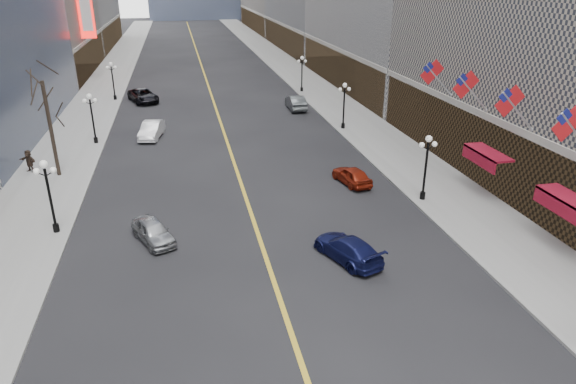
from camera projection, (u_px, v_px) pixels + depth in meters
name	position (u px, v px, depth m)	size (l,w,h in m)	color
sidewalk_east	(310.00, 85.00, 71.66)	(6.00, 230.00, 0.15)	gray
sidewalk_west	(101.00, 94.00, 66.36)	(6.00, 230.00, 0.15)	gray
lane_line	(205.00, 77.00, 78.04)	(0.25, 200.00, 0.02)	gold
streetlamp_east_1	(426.00, 161.00, 34.12)	(1.26, 0.44, 4.52)	black
streetlamp_east_2	(344.00, 101.00, 50.33)	(1.26, 0.44, 4.52)	black
streetlamp_east_3	(302.00, 70.00, 66.54)	(1.26, 0.44, 4.52)	black
streetlamp_west_1	(48.00, 189.00, 29.65)	(1.26, 0.44, 4.52)	black
streetlamp_west_2	(92.00, 113.00, 45.86)	(1.26, 0.44, 4.52)	black
streetlamp_west_3	(112.00, 77.00, 62.07)	(1.26, 0.44, 4.52)	black
flag_2	(571.00, 126.00, 25.87)	(2.87, 0.12, 2.87)	#B2B2B7
flag_3	(512.00, 104.00, 30.37)	(2.87, 0.12, 2.87)	#B2B2B7
flag_4	(468.00, 87.00, 34.87)	(2.87, 0.12, 2.87)	#B2B2B7
flag_5	(434.00, 74.00, 39.37)	(2.87, 0.12, 2.87)	#B2B2B7
awning_b	(567.00, 201.00, 27.66)	(1.40, 4.00, 0.93)	maroon
awning_c	(485.00, 154.00, 34.87)	(1.40, 4.00, 0.93)	maroon
tree_west_far	(45.00, 96.00, 37.03)	(3.60, 3.60, 7.92)	#2D231C
car_nb_near	(153.00, 231.00, 29.65)	(1.55, 3.85, 1.31)	gray
car_nb_mid	(152.00, 130.00, 48.55)	(1.63, 4.69, 1.54)	silver
car_nb_far	(143.00, 96.00, 62.19)	(2.63, 5.70, 1.58)	black
car_sb_near	(348.00, 248.00, 27.79)	(1.85, 4.56, 1.32)	#121647
car_sb_mid	(352.00, 175.00, 37.89)	(1.57, 3.90, 1.33)	maroon
car_sb_far	(296.00, 102.00, 58.85)	(1.70, 4.88, 1.61)	#484D50
ped_west_far	(29.00, 161.00, 39.77)	(1.61, 0.46, 1.74)	#2D2119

